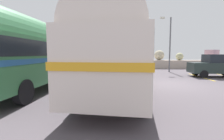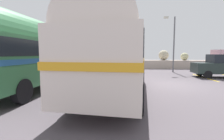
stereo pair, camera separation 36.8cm
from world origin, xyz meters
The scene contains 6 objects.
ground centered at (0.00, 0.00, 0.01)m, with size 32.00×26.00×0.02m.
breakwater centered at (0.45, 11.83, 0.75)m, with size 31.36×2.20×2.49m.
vintage_coach centered at (-3.14, -2.45, 2.05)m, with size 3.41×8.81×3.70m.
second_coach centered at (-7.67, -1.72, 2.05)m, with size 2.80×8.68×3.70m.
parked_car_nearest centered at (4.96, 3.65, 0.97)m, with size 4.17×1.87×1.86m.
lamp_post centered at (2.09, 7.33, 3.25)m, with size 1.19×0.33×5.69m.
Camera 2 is at (-2.80, -10.21, 1.91)m, focal length 26.40 mm.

